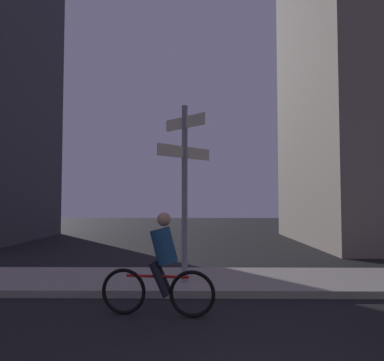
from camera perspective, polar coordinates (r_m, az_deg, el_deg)
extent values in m
cube|color=gray|center=(8.71, 5.41, -14.39)|extent=(40.00, 2.54, 0.14)
cylinder|color=gray|center=(8.01, -1.09, -1.83)|extent=(0.12, 0.12, 3.63)
cube|color=beige|center=(8.17, -1.08, 8.49)|extent=(0.83, 0.83, 0.24)
cube|color=beige|center=(8.07, -1.08, 4.14)|extent=(1.05, 1.05, 0.24)
torus|color=black|center=(6.50, -9.97, -15.66)|extent=(0.72, 0.16, 0.72)
torus|color=black|center=(6.24, 0.03, -16.24)|extent=(0.72, 0.16, 0.72)
cylinder|color=red|center=(6.30, -5.07, -13.78)|extent=(1.00, 0.19, 0.04)
cylinder|color=navy|center=(6.20, -4.14, -9.51)|extent=(0.49, 0.38, 0.61)
sphere|color=tan|center=(6.17, -4.12, -5.68)|extent=(0.22, 0.22, 0.22)
cylinder|color=black|center=(6.21, -4.82, -14.23)|extent=(0.36, 0.17, 0.55)
cylinder|color=black|center=(6.38, -4.42, -13.92)|extent=(0.36, 0.17, 0.55)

